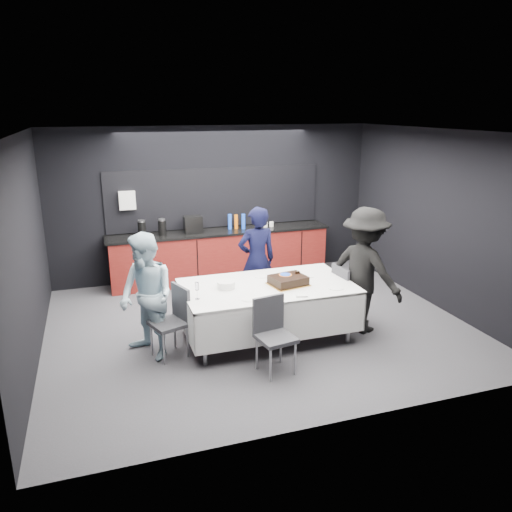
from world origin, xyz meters
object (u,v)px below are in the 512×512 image
Objects in this scene: chair_right at (346,291)px; chair_near at (273,329)px; party_table at (267,294)px; champagne_flute at (197,287)px; plate_stack at (226,285)px; chair_left at (174,316)px; cake_assembly at (288,280)px; person_left at (147,297)px; person_center at (257,260)px; person_right at (364,271)px.

chair_right is 1.70m from chair_near.
party_table is 1.23m from chair_right.
party_table is 1.08m from champagne_flute.
chair_right reaches higher than plate_stack.
champagne_flute reaches higher than party_table.
plate_stack is 0.26× the size of chair_left.
champagne_flute is at bearing -173.94° from cake_assembly.
champagne_flute is at bearing 44.69° from person_left.
plate_stack is 0.26× the size of chair_near.
chair_left is at bearing 144.55° from chair_near.
party_table is at bearing 62.12° from person_left.
person_center is (0.40, 1.80, 0.31)m from chair_near.
chair_left is at bearing 61.68° from person_right.
person_left is (-1.39, 0.82, 0.28)m from chair_near.
plate_stack is (-0.85, 0.13, -0.01)m from cake_assembly.
cake_assembly is 1.02m from person_center.
champagne_flute is 0.14× the size of person_left.
champagne_flute reaches higher than cake_assembly.
champagne_flute is at bearing -149.31° from plate_stack.
chair_left is 0.57× the size of person_left.
party_table is 10.36× the size of champagne_flute.
person_center is at bearing 96.33° from cake_assembly.
plate_stack reaches higher than party_table.
chair_left is (-1.31, -0.10, -0.11)m from party_table.
party_table is 2.51× the size of chair_left.
chair_right is 0.45m from person_right.
chair_right is at bearing 61.79° from person_left.
person_center reaches higher than champagne_flute.
person_center is at bearing 44.45° from champagne_flute.
person_right is at bearing 57.98° from person_left.
chair_right reaches higher than party_table.
party_table is at bearing -4.95° from plate_stack.
chair_left is 0.43m from person_left.
chair_left is 2.72m from person_right.
party_table is 1.32m from chair_left.
cake_assembly is 1.61m from chair_left.
champagne_flute is 0.12× the size of person_right.
plate_stack is at bearing 178.85° from chair_right.
cake_assembly reaches higher than party_table.
chair_left is at bearing -179.37° from cake_assembly.
cake_assembly is 2.33× the size of plate_stack.
person_right reaches higher than cake_assembly.
cake_assembly reaches higher than chair_left.
person_center reaches higher than plate_stack.
champagne_flute is (-1.29, -0.14, 0.10)m from cake_assembly.
person_left reaches higher than chair_near.
party_table is at bearing 74.66° from chair_near.
champagne_flute is 1.65m from person_center.
person_center is at bearing 35.21° from chair_left.
party_table is 1.29× the size of person_right.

